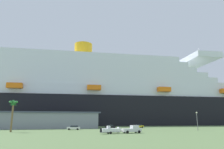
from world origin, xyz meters
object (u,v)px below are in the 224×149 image
at_px(street_lamp, 197,118).
at_px(parked_car_yellow_taxi, 139,126).
at_px(palm_tree, 13,107).
at_px(parked_car_white_van, 74,128).
at_px(cruise_ship, 120,97).
at_px(pickup_truck, 132,129).
at_px(parked_car_black_coupe, 110,127).
at_px(small_boat_on_trailer, 112,130).

height_order(street_lamp, parked_car_yellow_taxi, street_lamp).
distance_m(palm_tree, street_lamp, 62.78).
relative_size(street_lamp, parked_car_white_van, 1.31).
relative_size(cruise_ship, palm_tree, 22.49).
relative_size(pickup_truck, parked_car_black_coupe, 1.34).
distance_m(cruise_ship, small_boat_on_trailer, 82.90).
xyz_separation_m(cruise_ship, parked_car_yellow_taxi, (-0.46, -42.64, -17.61)).
xyz_separation_m(cruise_ship, parked_car_white_van, (-29.93, -55.68, -17.61)).
bearing_deg(parked_car_white_van, small_boat_on_trailer, -65.20).
relative_size(palm_tree, parked_car_white_van, 1.99).
relative_size(parked_car_yellow_taxi, parked_car_black_coupe, 1.00).
xyz_separation_m(small_boat_on_trailer, parked_car_white_van, (-10.64, 23.02, -0.13)).
bearing_deg(parked_car_black_coupe, small_boat_on_trailer, -98.57).
bearing_deg(pickup_truck, cruise_ship, 80.32).
xyz_separation_m(palm_tree, parked_car_white_van, (19.44, 10.08, -7.09)).
bearing_deg(cruise_ship, parked_car_white_van, -118.26).
distance_m(palm_tree, parked_car_yellow_taxi, 54.57).
height_order(parked_car_white_van, parked_car_black_coupe, same).
relative_size(cruise_ship, parked_car_yellow_taxi, 50.85).
xyz_separation_m(pickup_truck, parked_car_black_coupe, (-1.53, 28.98, -0.21)).
xyz_separation_m(street_lamp, parked_car_white_van, (-43.18, 12.78, -3.55)).
height_order(parked_car_yellow_taxi, parked_car_white_van, same).
relative_size(cruise_ship, parked_car_black_coupe, 50.83).
relative_size(pickup_truck, small_boat_on_trailer, 0.82).
bearing_deg(parked_car_black_coupe, street_lamp, -35.67).
distance_m(parked_car_white_van, parked_car_black_coupe, 16.87).
bearing_deg(parked_car_white_van, street_lamp, -16.48).
xyz_separation_m(small_boat_on_trailer, parked_car_black_coupe, (4.57, 30.32, -0.13)).
bearing_deg(small_boat_on_trailer, parked_car_black_coupe, 81.43).
distance_m(pickup_truck, parked_car_yellow_taxi, 36.99).
bearing_deg(parked_car_yellow_taxi, parked_car_white_van, -156.12).
relative_size(cruise_ship, parked_car_white_van, 44.70).
height_order(street_lamp, parked_car_black_coupe, street_lamp).
bearing_deg(street_lamp, parked_car_black_coupe, 144.33).
bearing_deg(street_lamp, pickup_truck, -161.40).
bearing_deg(small_boat_on_trailer, cruise_ship, 76.22).
xyz_separation_m(small_boat_on_trailer, street_lamp, (32.54, 10.24, 3.42)).
distance_m(cruise_ship, palm_tree, 82.91).
bearing_deg(parked_car_white_van, palm_tree, -152.58).
xyz_separation_m(cruise_ship, palm_tree, (-49.37, -65.77, -10.52)).
bearing_deg(parked_car_white_van, parked_car_black_coupe, 25.64).
distance_m(small_boat_on_trailer, parked_car_yellow_taxi, 40.69).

